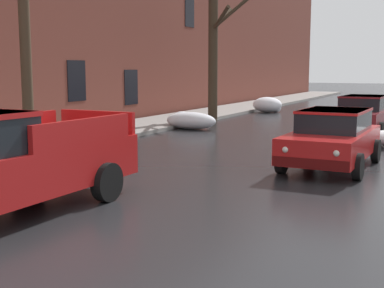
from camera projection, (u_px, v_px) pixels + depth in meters
left_sidewalk_slab at (85, 136)px, 18.51m from camera, size 3.09×80.00×0.14m
snow_bank_mid_block_left at (268, 105)px, 29.43m from camera, size 1.64×1.38×0.87m
snow_bank_along_right_kerb at (189, 121)px, 21.22m from camera, size 2.16×1.02×0.70m
bare_tree_mid_block at (26, 34)px, 13.42m from camera, size 2.96×1.52×6.19m
bare_tree_far_down_block at (214, 43)px, 24.00m from camera, size 3.16×3.52×7.06m
sedan_red_parked_kerbside_close at (333, 137)px, 12.85m from camera, size 1.98×4.17×1.42m
sedan_maroon_parked_kerbside_mid at (363, 113)px, 19.71m from camera, size 2.11×4.44×1.42m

